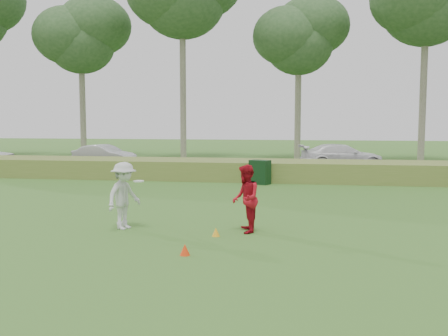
% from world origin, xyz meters
% --- Properties ---
extents(ground, '(120.00, 120.00, 0.00)m').
position_xyz_m(ground, '(0.00, 0.00, 0.00)').
color(ground, '#316321').
rests_on(ground, ground).
extents(reed_strip, '(80.00, 3.00, 0.90)m').
position_xyz_m(reed_strip, '(0.00, 12.00, 0.45)').
color(reed_strip, '#5C722D').
rests_on(reed_strip, ground).
extents(park_road, '(80.00, 6.00, 0.06)m').
position_xyz_m(park_road, '(0.00, 17.00, 0.03)').
color(park_road, '#2D2D2D').
rests_on(park_road, ground).
extents(tree_2, '(6.50, 6.50, 12.00)m').
position_xyz_m(tree_2, '(-14.00, 24.00, 8.97)').
color(tree_2, gray).
rests_on(tree_2, ground).
extents(tree_4, '(6.24, 6.24, 11.50)m').
position_xyz_m(tree_4, '(2.00, 24.50, 8.59)').
color(tree_4, gray).
rests_on(tree_4, ground).
extents(player_white, '(1.04, 1.28, 1.74)m').
position_xyz_m(player_white, '(-2.07, 0.63, 0.87)').
color(player_white, silver).
rests_on(player_white, ground).
extents(player_red, '(0.80, 0.94, 1.71)m').
position_xyz_m(player_red, '(1.08, 0.73, 0.86)').
color(player_red, '#AD0E1C').
rests_on(player_red, ground).
extents(cone_orange, '(0.22, 0.22, 0.24)m').
position_xyz_m(cone_orange, '(0.08, -1.59, 0.12)').
color(cone_orange, red).
rests_on(cone_orange, ground).
extents(cone_yellow, '(0.19, 0.19, 0.21)m').
position_xyz_m(cone_yellow, '(0.42, 0.19, 0.11)').
color(cone_yellow, '#F1A519').
rests_on(cone_yellow, ground).
extents(utility_cabinet, '(0.99, 0.84, 1.06)m').
position_xyz_m(utility_cabinet, '(0.59, 10.25, 0.53)').
color(utility_cabinet, black).
rests_on(utility_cabinet, ground).
extents(car_mid, '(4.11, 2.25, 1.29)m').
position_xyz_m(car_mid, '(-9.30, 16.67, 0.70)').
color(car_mid, silver).
rests_on(car_mid, park_road).
extents(car_right, '(5.06, 2.84, 1.39)m').
position_xyz_m(car_right, '(4.64, 17.69, 0.75)').
color(car_right, white).
rests_on(car_right, park_road).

